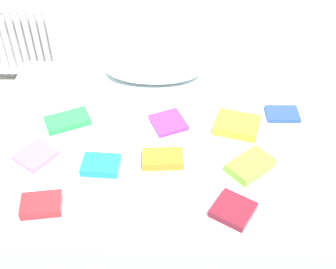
# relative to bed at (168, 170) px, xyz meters

# --- Properties ---
(ground_plane) EXTENTS (8.00, 8.00, 0.00)m
(ground_plane) POSITION_rel_bed_xyz_m (0.00, 0.00, -0.25)
(ground_plane) COLOR #9E998E
(bed) EXTENTS (2.00, 1.50, 0.50)m
(bed) POSITION_rel_bed_xyz_m (0.00, 0.00, 0.00)
(bed) COLOR brown
(bed) RESTS_ON ground
(radiator) EXTENTS (0.57, 0.04, 0.57)m
(radiator) POSITION_rel_bed_xyz_m (-1.18, 1.20, 0.12)
(radiator) COLOR white
(radiator) RESTS_ON ground
(pillow) EXTENTS (0.60, 0.28, 0.13)m
(pillow) POSITION_rel_bed_xyz_m (-0.10, 0.56, 0.32)
(pillow) COLOR white
(pillow) RESTS_ON bed
(textbook_teal) EXTENTS (0.19, 0.15, 0.04)m
(textbook_teal) POSITION_rel_bed_xyz_m (-0.33, -0.23, 0.27)
(textbook_teal) COLOR teal
(textbook_teal) RESTS_ON bed
(textbook_green) EXTENTS (0.28, 0.23, 0.03)m
(textbook_green) POSITION_rel_bed_xyz_m (-0.56, 0.11, 0.27)
(textbook_green) COLOR green
(textbook_green) RESTS_ON bed
(textbook_lime) EXTENTS (0.26, 0.26, 0.05)m
(textbook_lime) POSITION_rel_bed_xyz_m (0.42, -0.22, 0.28)
(textbook_lime) COLOR #8CC638
(textbook_lime) RESTS_ON bed
(textbook_purple) EXTENTS (0.23, 0.24, 0.03)m
(textbook_purple) POSITION_rel_bed_xyz_m (-0.00, 0.11, 0.27)
(textbook_purple) COLOR purple
(textbook_purple) RESTS_ON bed
(textbook_blue) EXTENTS (0.19, 0.14, 0.02)m
(textbook_blue) POSITION_rel_bed_xyz_m (0.65, 0.21, 0.26)
(textbook_blue) COLOR #2847B7
(textbook_blue) RESTS_ON bed
(textbook_maroon) EXTENTS (0.23, 0.23, 0.04)m
(textbook_maroon) POSITION_rel_bed_xyz_m (0.31, -0.50, 0.27)
(textbook_maroon) COLOR maroon
(textbook_maroon) RESTS_ON bed
(textbook_orange) EXTENTS (0.22, 0.14, 0.05)m
(textbook_orange) POSITION_rel_bed_xyz_m (-0.02, -0.18, 0.28)
(textbook_orange) COLOR orange
(textbook_orange) RESTS_ON bed
(textbook_yellow) EXTENTS (0.28, 0.24, 0.05)m
(textbook_yellow) POSITION_rel_bed_xyz_m (0.38, 0.09, 0.28)
(textbook_yellow) COLOR yellow
(textbook_yellow) RESTS_ON bed
(textbook_red) EXTENTS (0.20, 0.16, 0.05)m
(textbook_red) POSITION_rel_bed_xyz_m (-0.57, -0.49, 0.28)
(textbook_red) COLOR red
(textbook_red) RESTS_ON bed
(textbook_pink) EXTENTS (0.24, 0.25, 0.02)m
(textbook_pink) POSITION_rel_bed_xyz_m (-0.67, -0.16, 0.26)
(textbook_pink) COLOR pink
(textbook_pink) RESTS_ON bed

